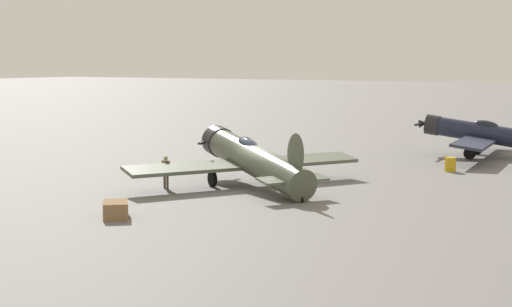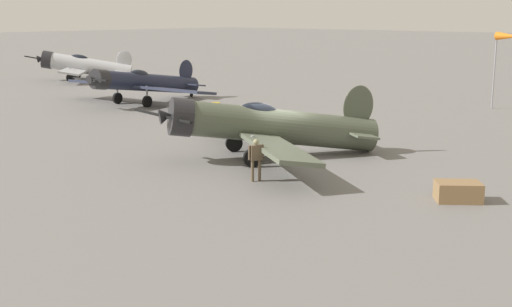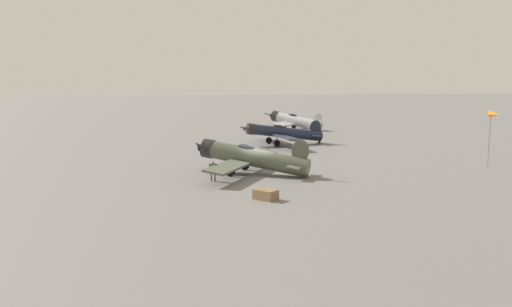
{
  "view_description": "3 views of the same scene",
  "coord_description": "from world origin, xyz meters",
  "px_view_note": "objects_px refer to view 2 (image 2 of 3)",
  "views": [
    {
      "loc": [
        34.28,
        19.76,
        6.49
      ],
      "look_at": [
        -0.0,
        0.0,
        1.8
      ],
      "focal_mm": 55.36,
      "sensor_mm": 36.0,
      "label": 1
    },
    {
      "loc": [
        19.21,
        -22.51,
        6.42
      ],
      "look_at": [
        2.26,
        -3.98,
        1.1
      ],
      "focal_mm": 46.57,
      "sensor_mm": 36.0,
      "label": 2
    },
    {
      "loc": [
        43.69,
        -9.25,
        8.22
      ],
      "look_at": [
        -0.0,
        0.0,
        1.8
      ],
      "focal_mm": 37.26,
      "sensor_mm": 36.0,
      "label": 3
    }
  ],
  "objects_px": {
    "airplane_foreground": "(268,126)",
    "fuel_drum": "(215,109)",
    "equipment_crate": "(458,192)",
    "airplane_far_line": "(84,66)",
    "ground_crew_mechanic": "(256,156)",
    "windsock_mast": "(508,39)",
    "airplane_mid_apron": "(143,83)"
  },
  "relations": [
    {
      "from": "airplane_foreground",
      "to": "fuel_drum",
      "type": "relative_size",
      "value": 14.26
    },
    {
      "from": "equipment_crate",
      "to": "airplane_foreground",
      "type": "bearing_deg",
      "value": 174.82
    },
    {
      "from": "equipment_crate",
      "to": "fuel_drum",
      "type": "bearing_deg",
      "value": 158.47
    },
    {
      "from": "airplane_far_line",
      "to": "equipment_crate",
      "type": "height_order",
      "value": "airplane_far_line"
    },
    {
      "from": "equipment_crate",
      "to": "fuel_drum",
      "type": "relative_size",
      "value": 2.18
    },
    {
      "from": "ground_crew_mechanic",
      "to": "fuel_drum",
      "type": "height_order",
      "value": "ground_crew_mechanic"
    },
    {
      "from": "ground_crew_mechanic",
      "to": "fuel_drum",
      "type": "xyz_separation_m",
      "value": [
        -13.35,
        10.74,
        -0.59
      ]
    },
    {
      "from": "airplane_foreground",
      "to": "equipment_crate",
      "type": "height_order",
      "value": "airplane_foreground"
    },
    {
      "from": "ground_crew_mechanic",
      "to": "equipment_crate",
      "type": "xyz_separation_m",
      "value": [
        7.1,
        2.67,
        -0.67
      ]
    },
    {
      "from": "windsock_mast",
      "to": "airplane_far_line",
      "type": "bearing_deg",
      "value": -169.0
    },
    {
      "from": "airplane_far_line",
      "to": "ground_crew_mechanic",
      "type": "relative_size",
      "value": 5.34
    },
    {
      "from": "airplane_foreground",
      "to": "ground_crew_mechanic",
      "type": "distance_m",
      "value": 4.38
    },
    {
      "from": "airplane_mid_apron",
      "to": "fuel_drum",
      "type": "height_order",
      "value": "airplane_mid_apron"
    },
    {
      "from": "airplane_far_line",
      "to": "equipment_crate",
      "type": "bearing_deg",
      "value": 114.59
    },
    {
      "from": "ground_crew_mechanic",
      "to": "windsock_mast",
      "type": "height_order",
      "value": "windsock_mast"
    },
    {
      "from": "equipment_crate",
      "to": "fuel_drum",
      "type": "xyz_separation_m",
      "value": [
        -20.45,
        8.07,
        0.08
      ]
    },
    {
      "from": "airplane_foreground",
      "to": "windsock_mast",
      "type": "height_order",
      "value": "windsock_mast"
    },
    {
      "from": "airplane_mid_apron",
      "to": "airplane_far_line",
      "type": "relative_size",
      "value": 1.5
    },
    {
      "from": "airplane_mid_apron",
      "to": "windsock_mast",
      "type": "xyz_separation_m",
      "value": [
        20.48,
        14.37,
        3.24
      ]
    },
    {
      "from": "ground_crew_mechanic",
      "to": "windsock_mast",
      "type": "bearing_deg",
      "value": -63.23
    },
    {
      "from": "equipment_crate",
      "to": "windsock_mast",
      "type": "bearing_deg",
      "value": 108.93
    },
    {
      "from": "airplane_foreground",
      "to": "equipment_crate",
      "type": "distance_m",
      "value": 9.74
    },
    {
      "from": "airplane_foreground",
      "to": "airplane_mid_apron",
      "type": "relative_size",
      "value": 0.89
    },
    {
      "from": "airplane_foreground",
      "to": "airplane_mid_apron",
      "type": "distance_m",
      "value": 20.23
    },
    {
      "from": "airplane_far_line",
      "to": "windsock_mast",
      "type": "height_order",
      "value": "windsock_mast"
    },
    {
      "from": "fuel_drum",
      "to": "windsock_mast",
      "type": "distance_m",
      "value": 19.95
    },
    {
      "from": "airplane_foreground",
      "to": "ground_crew_mechanic",
      "type": "bearing_deg",
      "value": 67.69
    },
    {
      "from": "airplane_foreground",
      "to": "ground_crew_mechanic",
      "type": "xyz_separation_m",
      "value": [
        2.54,
        -3.54,
        -0.44
      ]
    },
    {
      "from": "airplane_mid_apron",
      "to": "fuel_drum",
      "type": "xyz_separation_m",
      "value": [
        7.89,
        -0.49,
        -1.09
      ]
    },
    {
      "from": "ground_crew_mechanic",
      "to": "airplane_foreground",
      "type": "bearing_deg",
      "value": -29.34
    },
    {
      "from": "fuel_drum",
      "to": "airplane_mid_apron",
      "type": "bearing_deg",
      "value": 176.48
    },
    {
      "from": "airplane_foreground",
      "to": "airplane_mid_apron",
      "type": "xyz_separation_m",
      "value": [
        -18.71,
        7.68,
        0.06
      ]
    }
  ]
}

